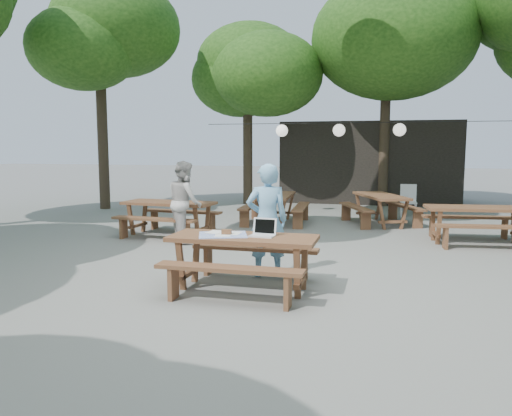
{
  "coord_description": "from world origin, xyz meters",
  "views": [
    {
      "loc": [
        1.08,
        -7.97,
        1.96
      ],
      "look_at": [
        -0.77,
        -0.84,
        1.05
      ],
      "focal_mm": 35.0,
      "sensor_mm": 36.0,
      "label": 1
    }
  ],
  "objects_px": {
    "main_picnic_table": "(243,262)",
    "second_person": "(185,202)",
    "picnic_table_nw": "(169,218)",
    "plastic_chair": "(408,208)",
    "woman": "(267,220)"
  },
  "relations": [
    {
      "from": "main_picnic_table",
      "to": "second_person",
      "type": "xyz_separation_m",
      "value": [
        -2.11,
        3.01,
        0.45
      ]
    },
    {
      "from": "picnic_table_nw",
      "to": "second_person",
      "type": "distance_m",
      "value": 1.02
    },
    {
      "from": "main_picnic_table",
      "to": "picnic_table_nw",
      "type": "relative_size",
      "value": 0.97
    },
    {
      "from": "second_person",
      "to": "main_picnic_table",
      "type": "bearing_deg",
      "value": 178.46
    },
    {
      "from": "plastic_chair",
      "to": "main_picnic_table",
      "type": "bearing_deg",
      "value": -108.56
    },
    {
      "from": "main_picnic_table",
      "to": "picnic_table_nw",
      "type": "bearing_deg",
      "value": 127.05
    },
    {
      "from": "plastic_chair",
      "to": "picnic_table_nw",
      "type": "bearing_deg",
      "value": -141.38
    },
    {
      "from": "woman",
      "to": "plastic_chair",
      "type": "relative_size",
      "value": 1.9
    },
    {
      "from": "main_picnic_table",
      "to": "plastic_chair",
      "type": "distance_m",
      "value": 8.43
    },
    {
      "from": "second_person",
      "to": "plastic_chair",
      "type": "distance_m",
      "value": 6.85
    },
    {
      "from": "plastic_chair",
      "to": "second_person",
      "type": "bearing_deg",
      "value": -133.71
    },
    {
      "from": "main_picnic_table",
      "to": "picnic_table_nw",
      "type": "distance_m",
      "value": 4.58
    },
    {
      "from": "second_person",
      "to": "plastic_chair",
      "type": "bearing_deg",
      "value": -78.89
    },
    {
      "from": "main_picnic_table",
      "to": "second_person",
      "type": "distance_m",
      "value": 3.7
    },
    {
      "from": "main_picnic_table",
      "to": "woman",
      "type": "bearing_deg",
      "value": 79.19
    }
  ]
}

